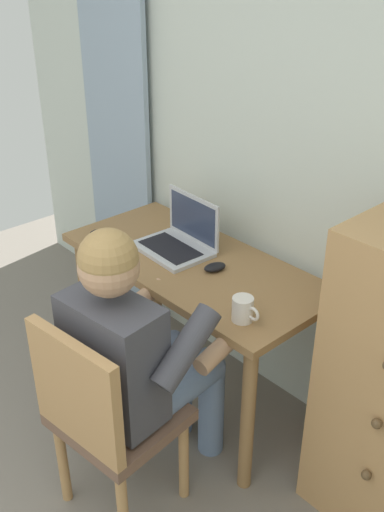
% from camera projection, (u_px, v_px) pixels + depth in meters
% --- Properties ---
extents(wall_back, '(4.80, 0.05, 2.50)m').
position_uv_depth(wall_back, '(364.00, 160.00, 2.18)').
color(wall_back, silver).
rests_on(wall_back, ground_plane).
extents(curtain_panel, '(0.54, 0.03, 2.13)m').
position_uv_depth(curtain_panel, '(117.00, 129.00, 3.19)').
color(curtain_panel, '#8EA3B7').
rests_on(curtain_panel, ground_plane).
extents(desk, '(1.24, 0.58, 0.73)m').
position_uv_depth(desk, '(194.00, 283.00, 2.63)').
color(desk, olive).
rests_on(desk, ground_plane).
extents(chair, '(0.46, 0.44, 0.87)m').
position_uv_depth(chair, '(104.00, 415.00, 2.09)').
color(chair, brown).
rests_on(chair, ground_plane).
extents(person_seated, '(0.57, 0.61, 1.19)m').
position_uv_depth(person_seated, '(139.00, 350.00, 2.12)').
color(person_seated, '#6B84AD').
rests_on(person_seated, ground_plane).
extents(laptop, '(0.35, 0.27, 0.24)m').
position_uv_depth(laptop, '(179.00, 238.00, 2.65)').
color(laptop, '#B7BABF').
rests_on(laptop, desk).
extents(computer_mouse, '(0.08, 0.11, 0.03)m').
position_uv_depth(computer_mouse, '(215.00, 267.00, 2.49)').
color(computer_mouse, black).
rests_on(computer_mouse, desk).
extents(desk_clock, '(0.09, 0.09, 0.03)m').
position_uv_depth(desk_clock, '(100.00, 235.00, 2.76)').
color(desk_clock, black).
rests_on(desk_clock, desk).
extents(coffee_mug, '(0.12, 0.08, 0.09)m').
position_uv_depth(coffee_mug, '(243.00, 309.00, 2.15)').
color(coffee_mug, silver).
rests_on(coffee_mug, desk).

